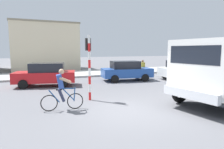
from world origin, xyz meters
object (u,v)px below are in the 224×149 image
at_px(car_white_mid, 183,70).
at_px(car_far_side, 126,71).
at_px(traffic_light_pole, 89,58).
at_px(pedestrian_near_kerb, 143,69).
at_px(car_red_near, 46,74).
at_px(cyclist, 62,90).

distance_m(car_white_mid, car_far_side, 4.93).
relative_size(traffic_light_pole, pedestrian_near_kerb, 1.98).
bearing_deg(car_red_near, car_white_mid, -7.18).
xyz_separation_m(car_red_near, car_far_side, (6.23, -0.12, 0.00)).
distance_m(car_red_near, car_far_side, 6.23).
bearing_deg(traffic_light_pole, car_white_mid, 20.01).
height_order(car_white_mid, pedestrian_near_kerb, pedestrian_near_kerb).
xyz_separation_m(cyclist, car_white_mid, (10.97, 4.62, -0.05)).
relative_size(cyclist, traffic_light_pole, 0.54).
bearing_deg(traffic_light_pole, pedestrian_near_kerb, 38.65).
bearing_deg(cyclist, car_far_side, 43.46).
distance_m(cyclist, traffic_light_pole, 2.30).
bearing_deg(car_white_mid, car_red_near, 172.82).
bearing_deg(traffic_light_pole, car_red_near, 108.18).
distance_m(traffic_light_pole, pedestrian_near_kerb, 8.52).
distance_m(car_red_near, car_white_mid, 11.09).
bearing_deg(pedestrian_near_kerb, car_red_near, -176.87).
bearing_deg(car_far_side, pedestrian_near_kerb, 16.46).
bearing_deg(car_white_mid, pedestrian_near_kerb, 147.13).
distance_m(traffic_light_pole, car_red_near, 5.22).
bearing_deg(cyclist, car_white_mid, 22.82).
xyz_separation_m(traffic_light_pole, car_red_near, (-1.58, 4.82, -1.25)).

